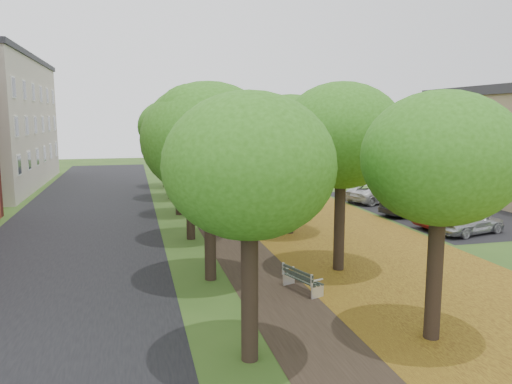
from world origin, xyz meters
TOP-DOWN VIEW (x-y plane):
  - ground at (0.00, 0.00)m, footprint 120.00×120.00m
  - street_asphalt at (-7.50, 15.00)m, footprint 8.00×70.00m
  - footpath at (0.00, 15.00)m, footprint 3.20×70.00m
  - leaf_verge at (5.00, 15.00)m, footprint 7.50×70.00m
  - parking_lot at (13.50, 16.00)m, footprint 9.00×16.00m
  - tree_row_west at (-2.20, 15.00)m, footprint 4.16×34.16m
  - tree_row_east at (2.60, 15.00)m, footprint 4.16×34.16m
  - bench at (0.48, 4.09)m, footprint 0.98×1.72m
  - car_silver at (11.00, 9.77)m, footprint 4.04×2.42m
  - car_red at (11.00, 11.13)m, footprint 4.00×1.76m
  - car_grey at (11.00, 14.59)m, footprint 4.67×2.61m
  - car_white at (11.00, 19.12)m, footprint 4.91×3.52m

SIDE VIEW (x-z plane):
  - ground at x=0.00m, z-range 0.00..0.00m
  - street_asphalt at x=-7.50m, z-range 0.00..0.01m
  - parking_lot at x=13.50m, z-range 0.00..0.01m
  - footpath at x=0.00m, z-range 0.00..0.01m
  - leaf_verge at x=5.00m, z-range 0.00..0.01m
  - bench at x=0.48m, z-range 0.02..0.80m
  - car_white at x=11.00m, z-range 0.00..1.24m
  - car_red at x=11.00m, z-range 0.00..1.28m
  - car_grey at x=11.00m, z-range 0.00..1.28m
  - car_silver at x=11.00m, z-range 0.00..1.29m
  - tree_row_west at x=-2.20m, z-range 1.51..8.12m
  - tree_row_east at x=2.60m, z-range 1.51..8.12m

